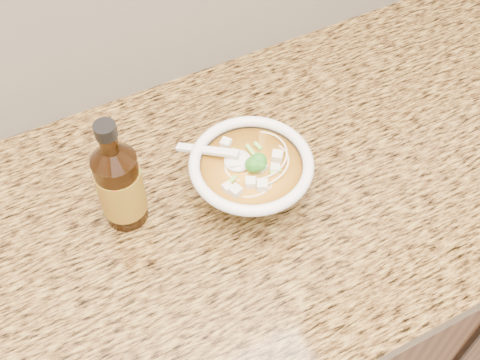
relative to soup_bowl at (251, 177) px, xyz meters
name	(u,v)px	position (x,y,z in m)	size (l,w,h in m)	color
cabinet	(174,345)	(-0.18, 0.01, -0.52)	(4.00, 0.65, 0.86)	#351C10
counter_slab	(150,239)	(-0.18, 0.01, -0.07)	(4.00, 0.68, 0.04)	olive
soup_bowl	(251,177)	(0.00, 0.00, 0.00)	(0.20, 0.20, 0.11)	white
hot_sauce_bottle	(120,185)	(-0.20, 0.06, 0.03)	(0.09, 0.09, 0.22)	#321806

